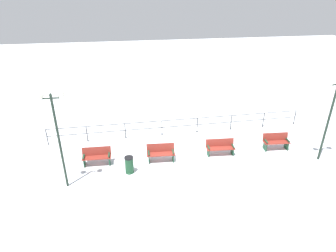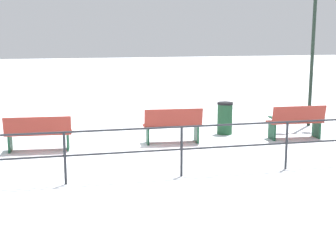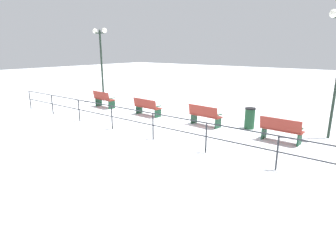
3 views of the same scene
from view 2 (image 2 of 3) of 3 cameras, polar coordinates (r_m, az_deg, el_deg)
ground_plane at (r=12.41m, az=-6.89°, el=-2.45°), size 80.00×80.00×0.00m
bench_nearest at (r=13.57m, az=14.58°, el=0.51°), size 0.60×1.50×0.92m
bench_second at (r=12.62m, az=0.54°, el=0.09°), size 0.66×1.52×0.93m
bench_third at (r=12.22m, az=-14.73°, el=-0.76°), size 0.65×1.60×0.87m
lamppost_near at (r=15.43m, az=16.60°, el=12.65°), size 0.29×1.10×4.62m
waterfront_railing at (r=9.53m, az=-5.03°, el=-2.20°), size 0.05×15.93×1.03m
trash_bin at (r=13.89m, az=6.58°, el=0.92°), size 0.44×0.44×0.90m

